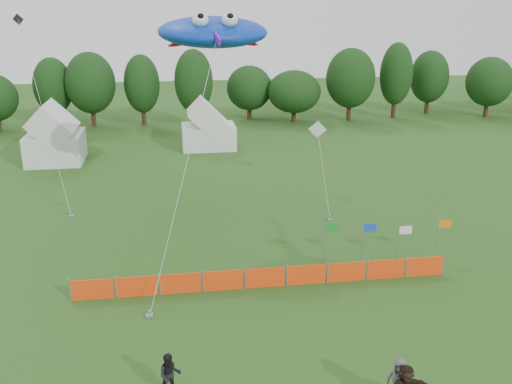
{
  "coord_description": "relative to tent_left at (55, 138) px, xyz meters",
  "views": [
    {
      "loc": [
        -3.41,
        -16.88,
        13.08
      ],
      "look_at": [
        0.0,
        6.0,
        5.2
      ],
      "focal_mm": 40.0,
      "sensor_mm": 36.0,
      "label": 1
    }
  ],
  "objects": [
    {
      "name": "small_kite_white",
      "position": [
        19.81,
        -11.14,
        1.13
      ],
      "size": [
        1.63,
        7.35,
        4.84
      ],
      "color": "white",
      "rests_on": "ground"
    },
    {
      "name": "small_kite_dark",
      "position": [
        0.6,
        -6.63,
        4.72
      ],
      "size": [
        5.03,
        11.94,
        12.03
      ],
      "color": "black",
      "rests_on": "ground"
    },
    {
      "name": "spectator_b",
      "position": [
        9.27,
        -31.54,
        -1.21
      ],
      "size": [
        0.83,
        0.67,
        1.62
      ],
      "primitive_type": "imported",
      "rotation": [
        0.0,
        0.0,
        0.07
      ],
      "color": "black",
      "rests_on": "ground"
    },
    {
      "name": "ground",
      "position": [
        13.18,
        -31.4,
        -2.02
      ],
      "size": [
        160.0,
        160.0,
        0.0
      ],
      "primitive_type": "plane",
      "color": "#234C16",
      "rests_on": "ground"
    },
    {
      "name": "tent_right",
      "position": [
        13.01,
        2.93,
        -0.28
      ],
      "size": [
        4.89,
        3.91,
        3.45
      ],
      "color": "silver",
      "rests_on": "ground"
    },
    {
      "name": "barrier_fence",
      "position": [
        13.79,
        -24.31,
        -1.52
      ],
      "size": [
        17.9,
        0.06,
        1.0
      ],
      "color": "#F33F0D",
      "rests_on": "ground"
    },
    {
      "name": "flag_row",
      "position": [
        20.31,
        -22.39,
        -0.58
      ],
      "size": [
        6.73,
        0.36,
        2.27
      ],
      "color": "gray",
      "rests_on": "ground"
    },
    {
      "name": "spectator_e",
      "position": [
        16.88,
        -33.1,
        -1.15
      ],
      "size": [
        0.99,
        0.8,
        1.75
      ],
      "primitive_type": "imported",
      "rotation": [
        0.0,
        0.0,
        -0.33
      ],
      "color": "#4C4C51",
      "rests_on": "ground"
    },
    {
      "name": "tent_left",
      "position": [
        0.0,
        0.0,
        0.0
      ],
      "size": [
        4.54,
        4.54,
        4.01
      ],
      "color": "silver",
      "rests_on": "ground"
    },
    {
      "name": "treeline",
      "position": [
        14.79,
        13.52,
        2.16
      ],
      "size": [
        104.57,
        8.78,
        8.36
      ],
      "color": "#382314",
      "rests_on": "ground"
    },
    {
      "name": "stingray_kite",
      "position": [
        12.37,
        -14.25,
        9.22
      ],
      "size": [
        7.72,
        20.13,
        12.42
      ],
      "color": "blue",
      "rests_on": "ground"
    }
  ]
}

